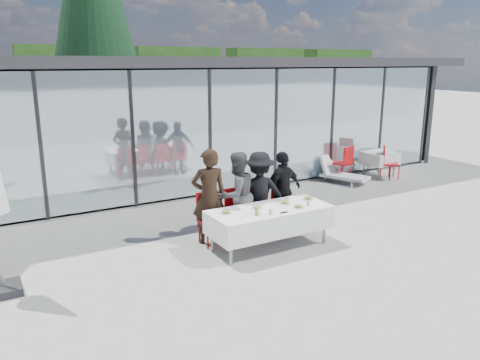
% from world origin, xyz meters
% --- Properties ---
extents(ground, '(90.00, 90.00, 0.00)m').
position_xyz_m(ground, '(0.00, 0.00, 0.00)').
color(ground, '#A2A09A').
rests_on(ground, ground).
extents(pavilion, '(14.80, 8.80, 3.44)m').
position_xyz_m(pavilion, '(2.00, 8.16, 2.15)').
color(pavilion, gray).
rests_on(pavilion, ground).
extents(treeline, '(62.50, 2.00, 4.40)m').
position_xyz_m(treeline, '(-2.00, 28.00, 2.20)').
color(treeline, '#163310').
rests_on(treeline, ground).
extents(dining_table, '(2.26, 0.96, 0.75)m').
position_xyz_m(dining_table, '(0.49, 0.47, 0.54)').
color(dining_table, white).
rests_on(dining_table, ground).
extents(diner_a, '(0.79, 0.79, 1.81)m').
position_xyz_m(diner_a, '(-0.36, 1.24, 0.90)').
color(diner_a, black).
rests_on(diner_a, ground).
extents(diner_chair_a, '(0.44, 0.44, 0.97)m').
position_xyz_m(diner_chair_a, '(-0.36, 1.22, 0.54)').
color(diner_chair_a, red).
rests_on(diner_chair_a, ground).
extents(diner_b, '(0.97, 0.97, 1.69)m').
position_xyz_m(diner_b, '(0.23, 1.24, 0.84)').
color(diner_b, '#4E4E4E').
rests_on(diner_b, ground).
extents(diner_chair_b, '(0.44, 0.44, 0.97)m').
position_xyz_m(diner_chair_b, '(0.23, 1.22, 0.54)').
color(diner_chair_b, red).
rests_on(diner_chair_b, ground).
extents(diner_c, '(1.34, 1.34, 1.64)m').
position_xyz_m(diner_c, '(0.74, 1.24, 0.82)').
color(diner_c, black).
rests_on(diner_c, ground).
extents(diner_chair_c, '(0.44, 0.44, 0.97)m').
position_xyz_m(diner_chair_c, '(0.74, 1.22, 0.54)').
color(diner_chair_c, red).
rests_on(diner_chair_c, ground).
extents(diner_d, '(1.07, 1.07, 1.60)m').
position_xyz_m(diner_d, '(1.30, 1.24, 0.80)').
color(diner_d, black).
rests_on(diner_d, ground).
extents(diner_chair_d, '(0.44, 0.44, 0.97)m').
position_xyz_m(diner_chair_d, '(1.30, 1.22, 0.54)').
color(diner_chair_d, red).
rests_on(diner_chair_d, ground).
extents(plate_a, '(0.24, 0.24, 0.07)m').
position_xyz_m(plate_a, '(-0.35, 0.59, 0.78)').
color(plate_a, white).
rests_on(plate_a, dining_table).
extents(plate_b, '(0.24, 0.24, 0.07)m').
position_xyz_m(plate_b, '(0.27, 0.56, 0.78)').
color(plate_b, white).
rests_on(plate_b, dining_table).
extents(plate_c, '(0.24, 0.24, 0.07)m').
position_xyz_m(plate_c, '(0.88, 0.56, 0.78)').
color(plate_c, white).
rests_on(plate_c, dining_table).
extents(plate_d, '(0.24, 0.24, 0.07)m').
position_xyz_m(plate_d, '(1.44, 0.57, 0.78)').
color(plate_d, white).
rests_on(plate_d, dining_table).
extents(plate_extra, '(0.24, 0.24, 0.07)m').
position_xyz_m(plate_extra, '(0.95, 0.22, 0.78)').
color(plate_extra, white).
rests_on(plate_extra, dining_table).
extents(juice_bottle, '(0.06, 0.06, 0.15)m').
position_xyz_m(juice_bottle, '(0.07, 0.25, 0.82)').
color(juice_bottle, '#89A946').
rests_on(juice_bottle, dining_table).
extents(drinking_glasses, '(1.12, 0.22, 0.10)m').
position_xyz_m(drinking_glasses, '(0.53, 0.23, 0.80)').
color(drinking_glasses, silver).
rests_on(drinking_glasses, dining_table).
extents(folded_eyeglasses, '(0.14, 0.03, 0.01)m').
position_xyz_m(folded_eyeglasses, '(0.56, 0.13, 0.76)').
color(folded_eyeglasses, black).
rests_on(folded_eyeglasses, dining_table).
extents(spare_table_right, '(0.86, 0.86, 0.74)m').
position_xyz_m(spare_table_right, '(6.34, 3.47, 0.55)').
color(spare_table_right, white).
rests_on(spare_table_right, ground).
extents(spare_chair_a, '(0.62, 0.62, 0.97)m').
position_xyz_m(spare_chair_a, '(6.30, 3.13, 0.54)').
color(spare_chair_a, red).
rests_on(spare_chair_a, ground).
extents(spare_chair_b, '(0.52, 0.52, 0.97)m').
position_xyz_m(spare_chair_b, '(5.21, 3.71, 0.54)').
color(spare_chair_b, red).
rests_on(spare_chair_b, ground).
extents(lounger, '(1.08, 1.46, 0.72)m').
position_xyz_m(lounger, '(4.89, 3.55, 0.26)').
color(lounger, white).
rests_on(lounger, ground).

